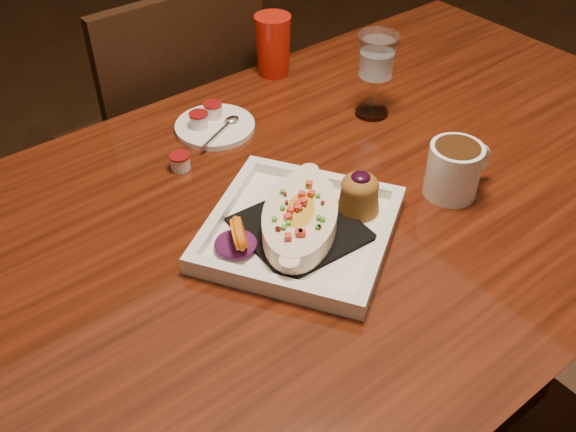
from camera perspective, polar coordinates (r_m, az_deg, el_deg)
floor at (r=1.67m, az=3.39°, el=-18.26°), size 7.00×7.00×0.00m
table at (r=1.16m, az=4.64°, el=-1.29°), size 1.50×0.90×0.75m
chair_far at (r=1.66m, az=-10.36°, el=6.34°), size 0.42×0.42×0.93m
plate at (r=0.99m, az=1.56°, el=-0.43°), size 0.38×0.38×0.08m
coffee_mug at (r=1.09m, az=14.64°, el=4.17°), size 0.12×0.09×0.09m
goblet at (r=1.25m, az=7.88°, el=13.52°), size 0.08×0.08×0.17m
saucer at (r=1.25m, az=-6.66°, el=8.09°), size 0.15×0.15×0.10m
creamer_loose at (r=1.15m, az=-9.58°, el=4.79°), size 0.04×0.04×0.03m
red_tumbler at (r=1.41m, az=-1.34°, el=14.92°), size 0.08×0.08×0.13m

